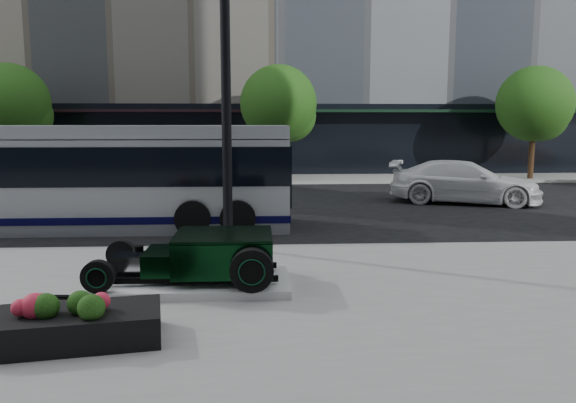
{
  "coord_description": "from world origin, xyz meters",
  "views": [
    {
      "loc": [
        -0.07,
        -15.12,
        3.04
      ],
      "look_at": [
        0.63,
        -2.28,
        1.2
      ],
      "focal_mm": 35.0,
      "sensor_mm": 36.0,
      "label": 1
    }
  ],
  "objects": [
    {
      "name": "ground",
      "position": [
        0.0,
        0.0,
        0.0
      ],
      "size": [
        120.0,
        120.0,
        0.0
      ],
      "primitive_type": "plane",
      "color": "black",
      "rests_on": "ground"
    },
    {
      "name": "white_sedan",
      "position": [
        7.67,
        5.37,
        0.79
      ],
      "size": [
        5.88,
        3.9,
        1.58
      ],
      "primitive_type": "imported",
      "rotation": [
        0.0,
        0.0,
        1.23
      ],
      "color": "white",
      "rests_on": "ground"
    },
    {
      "name": "flower_planter",
      "position": [
        -2.46,
        -7.83,
        0.37
      ],
      "size": [
        2.29,
        1.42,
        0.69
      ],
      "color": "black",
      "rests_on": "sidewalk_near"
    },
    {
      "name": "street_trees",
      "position": [
        1.15,
        13.07,
        3.77
      ],
      "size": [
        29.8,
        3.8,
        5.7
      ],
      "color": "black",
      "rests_on": "sidewalk_far"
    },
    {
      "name": "transit_bus",
      "position": [
        -5.19,
        1.01,
        1.49
      ],
      "size": [
        12.12,
        2.88,
        2.92
      ],
      "color": "#A3A7AC",
      "rests_on": "ground"
    },
    {
      "name": "info_plaque",
      "position": [
        -3.14,
        -6.58,
        0.24
      ],
      "size": [
        0.42,
        0.33,
        0.31
      ],
      "color": "silver",
      "rests_on": "sidewalk_near"
    },
    {
      "name": "display_plinth",
      "position": [
        -1.22,
        -5.33,
        0.2
      ],
      "size": [
        3.4,
        1.8,
        0.15
      ],
      "primitive_type": "cube",
      "color": "silver",
      "rests_on": "sidewalk_near"
    },
    {
      "name": "lamppost",
      "position": [
        -0.76,
        -2.28,
        3.51
      ],
      "size": [
        0.4,
        0.4,
        7.34
      ],
      "color": "black",
      "rests_on": "sidewalk_near"
    },
    {
      "name": "hot_rod",
      "position": [
        -0.89,
        -5.33,
        0.7
      ],
      "size": [
        3.22,
        2.0,
        0.81
      ],
      "color": "black",
      "rests_on": "display_plinth"
    },
    {
      "name": "sidewalk_far",
      "position": [
        0.0,
        14.0,
        0.06
      ],
      "size": [
        70.0,
        4.0,
        0.12
      ],
      "primitive_type": "cube",
      "color": "gray",
      "rests_on": "ground"
    }
  ]
}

